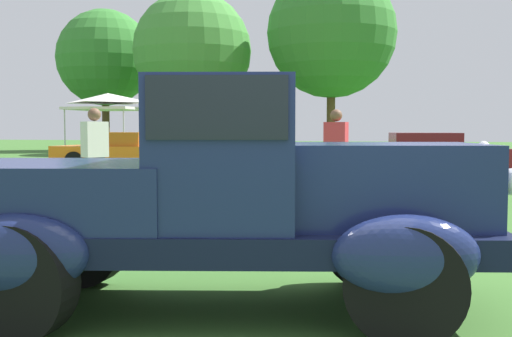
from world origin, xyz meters
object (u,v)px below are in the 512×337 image
object	(u,v)px
show_car_orange	(124,152)
spectator_near_truck	(336,152)
canopy_tent_left_field	(108,101)
canopy_tent_center_field	(245,100)
feature_pickup_truck	(215,195)
spectator_between_cars	(95,154)
show_car_burgundy	(429,155)

from	to	relation	value
show_car_orange	spectator_near_truck	bearing A→B (deg)	-42.51
canopy_tent_left_field	canopy_tent_center_field	world-z (taller)	same
canopy_tent_left_field	spectator_near_truck	bearing A→B (deg)	-48.45
feature_pickup_truck	spectator_between_cars	bearing A→B (deg)	124.96
feature_pickup_truck	canopy_tent_left_field	size ratio (longest dim) A/B	1.59
show_car_orange	spectator_near_truck	world-z (taller)	spectator_near_truck
show_car_orange	canopy_tent_left_field	bearing A→B (deg)	120.95
show_car_orange	show_car_burgundy	xyz separation A→B (m)	(9.14, -0.03, -0.00)
spectator_between_cars	canopy_tent_center_field	distance (m)	14.19
show_car_burgundy	spectator_between_cars	size ratio (longest dim) A/B	2.52
show_car_burgundy	show_car_orange	bearing A→B (deg)	179.82
show_car_orange	spectator_near_truck	size ratio (longest dim) A/B	2.56
show_car_burgundy	spectator_between_cars	distance (m)	10.11
show_car_burgundy	spectator_near_truck	distance (m)	6.88
spectator_near_truck	feature_pickup_truck	bearing A→B (deg)	-91.39
show_car_orange	canopy_tent_center_field	size ratio (longest dim) A/B	1.54
canopy_tent_center_field	spectator_near_truck	bearing A→B (deg)	-68.79
show_car_burgundy	spectator_between_cars	bearing A→B (deg)	-125.06
feature_pickup_truck	spectator_near_truck	bearing A→B (deg)	88.61
spectator_between_cars	canopy_tent_center_field	bearing A→B (deg)	93.72
canopy_tent_center_field	show_car_orange	bearing A→B (deg)	-112.71
feature_pickup_truck	spectator_between_cars	distance (m)	6.51
spectator_between_cars	canopy_tent_left_field	size ratio (longest dim) A/B	0.62
canopy_tent_left_field	canopy_tent_center_field	bearing A→B (deg)	11.26
show_car_orange	show_car_burgundy	size ratio (longest dim) A/B	1.02
show_car_burgundy	feature_pickup_truck	bearing A→B (deg)	-98.68
show_car_orange	canopy_tent_center_field	bearing A→B (deg)	67.29
show_car_burgundy	canopy_tent_left_field	world-z (taller)	canopy_tent_left_field
canopy_tent_left_field	canopy_tent_center_field	xyz separation A→B (m)	(5.25, 1.05, 0.00)
feature_pickup_truck	spectator_near_truck	size ratio (longest dim) A/B	2.55
show_car_orange	show_car_burgundy	distance (m)	9.14
show_car_orange	spectator_near_truck	distance (m)	9.82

